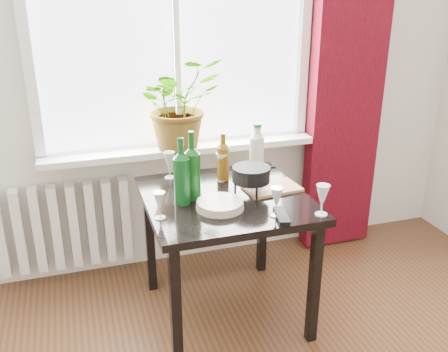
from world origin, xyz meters
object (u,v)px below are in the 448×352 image
object	(u,v)px
bottle_amber	(223,156)
cutting_board	(272,188)
potted_plant	(179,104)
wineglass_front_left	(160,205)
fondue_pot	(251,181)
table	(226,212)
plate_stack	(220,205)
wineglass_back_center	(222,166)
wineglass_front_right	(277,202)
wineglass_far_right	(322,200)
wine_bottle_left	(182,171)
radiator	(65,226)
cleaning_bottle	(257,147)
tv_remote	(281,216)
wineglass_back_left	(169,165)
wine_bottle_right	(192,165)

from	to	relation	value
bottle_amber	cutting_board	distance (m)	0.33
potted_plant	wineglass_front_left	size ratio (longest dim) A/B	3.97
bottle_amber	wineglass_front_left	world-z (taller)	bottle_amber
potted_plant	fondue_pot	bearing A→B (deg)	-66.04
table	plate_stack	xyz separation A→B (m)	(-0.07, -0.14, 0.11)
bottle_amber	wineglass_back_center	distance (m)	0.06
wineglass_front_right	potted_plant	bearing A→B (deg)	108.18
table	wineglass_far_right	distance (m)	0.55
fondue_pot	wineglass_front_right	bearing A→B (deg)	-94.42
wineglass_front_right	wineglass_far_right	xyz separation A→B (m)	(0.22, -0.06, 0.01)
wine_bottle_left	wineglass_front_left	distance (m)	0.23
radiator	wine_bottle_left	size ratio (longest dim) A/B	2.24
radiator	potted_plant	world-z (taller)	potted_plant
wine_bottle_left	cutting_board	bearing A→B (deg)	2.91
cleaning_bottle	wineglass_front_right	distance (m)	0.61
fondue_pot	tv_remote	size ratio (longest dim) A/B	1.28
wineglass_back_left	wineglass_back_center	bearing A→B (deg)	-23.72
wine_bottle_right	tv_remote	distance (m)	0.53
wineglass_far_right	fondue_pot	distance (m)	0.42
wine_bottle_left	plate_stack	xyz separation A→B (m)	(0.16, -0.12, -0.16)
plate_stack	cutting_board	xyz separation A→B (m)	(0.34, 0.15, -0.01)
table	wine_bottle_right	bearing A→B (deg)	172.71
potted_plant	wineglass_front_right	distance (m)	0.94
potted_plant	wineglass_back_left	distance (m)	0.38
radiator	potted_plant	bearing A→B (deg)	-6.37
radiator	wineglass_front_left	bearing A→B (deg)	-59.28
wineglass_far_right	tv_remote	xyz separation A→B (m)	(-0.20, 0.03, -0.07)
wineglass_back_center	fondue_pot	xyz separation A→B (m)	(0.09, -0.24, -0.01)
radiator	wineglass_back_left	distance (m)	0.81
wine_bottle_left	cleaning_bottle	bearing A→B (deg)	30.53
table	wineglass_front_right	xyz separation A→B (m)	(0.16, -0.30, 0.17)
wine_bottle_right	fondue_pot	bearing A→B (deg)	-7.57
wineglass_back_center	wine_bottle_left	bearing A→B (deg)	-140.53
wineglass_front_left	tv_remote	distance (m)	0.59
wineglass_front_right	wineglass_far_right	bearing A→B (deg)	-14.61
bottle_amber	wineglass_front_left	bearing A→B (deg)	-138.89
radiator	wine_bottle_right	distance (m)	1.06
wineglass_far_right	wineglass_front_left	xyz separation A→B (m)	(-0.76, 0.20, -0.01)
wine_bottle_right	cutting_board	world-z (taller)	wine_bottle_right
potted_plant	plate_stack	xyz separation A→B (m)	(0.04, -0.69, -0.36)
wine_bottle_left	wineglass_front_left	size ratio (longest dim) A/B	2.56
wineglass_back_left	radiator	bearing A→B (deg)	155.05
fondue_pot	wineglass_far_right	bearing A→B (deg)	-64.17
table	wineglass_back_left	size ratio (longest dim) A/B	5.23
potted_plant	wine_bottle_left	xyz separation A→B (m)	(-0.12, -0.57, -0.20)
wineglass_back_left	wineglass_front_right	bearing A→B (deg)	-58.59
bottle_amber	potted_plant	bearing A→B (deg)	117.80
wineglass_back_left	cutting_board	world-z (taller)	wineglass_back_left
bottle_amber	wineglass_back_center	size ratio (longest dim) A/B	1.68
wine_bottle_right	wineglass_front_left	distance (m)	0.30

